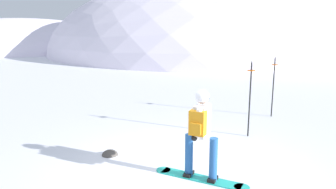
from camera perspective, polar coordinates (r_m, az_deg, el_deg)
The scene contains 7 objects.
ground_plane at distance 6.47m, azimuth 2.54°, elevation -13.52°, with size 300.00×300.00×0.00m, color white.
ridge_peak_main at distance 37.07m, azimuth 9.99°, elevation 7.46°, with size 38.28×34.45×16.88m.
ridge_peak_far at distance 46.69m, azimuth -24.72°, elevation 7.45°, with size 29.03×26.13×8.08m.
snowboarder_main at distance 5.78m, azimuth 5.95°, elevation -6.89°, with size 1.56×1.18×1.71m.
piste_marker_near at distance 8.31m, azimuth 14.60°, elevation 0.14°, with size 0.20×0.20×1.99m.
piste_marker_far at distance 10.44m, azimuth 18.51°, elevation 2.05°, with size 0.20×0.20×1.92m.
rock_dark at distance 7.27m, azimuth -10.43°, elevation -10.73°, with size 0.36×0.31×0.25m.
Camera 1 is at (-1.15, -5.73, 2.78)m, focal length 33.77 mm.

